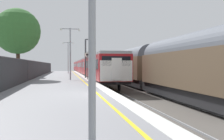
# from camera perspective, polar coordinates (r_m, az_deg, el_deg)

# --- Properties ---
(ground) EXTENTS (17.40, 110.00, 1.21)m
(ground) POSITION_cam_1_polar(r_m,az_deg,el_deg) (13.68, 9.38, -7.68)
(ground) COLOR gray
(commuter_train_at_platform) EXTENTS (2.83, 63.95, 3.81)m
(commuter_train_at_platform) POSITION_cam_1_polar(r_m,az_deg,el_deg) (51.83, -6.02, 0.82)
(commuter_train_at_platform) COLOR maroon
(commuter_train_at_platform) RESTS_ON ground
(freight_train_adjacent_track) EXTENTS (2.60, 53.25, 4.48)m
(freight_train_adjacent_track) POSITION_cam_1_polar(r_m,az_deg,el_deg) (36.83, 2.14, 1.01)
(freight_train_adjacent_track) COLOR #232326
(freight_train_adjacent_track) RESTS_ON ground
(signal_gantry) EXTENTS (1.10, 0.24, 4.58)m
(signal_gantry) POSITION_cam_1_polar(r_m,az_deg,el_deg) (29.69, -5.48, 3.77)
(signal_gantry) COLOR #47474C
(signal_gantry) RESTS_ON ground
(speed_limit_sign) EXTENTS (0.59, 0.08, 2.87)m
(speed_limit_sign) POSITION_cam_1_polar(r_m,az_deg,el_deg) (26.00, -5.62, 1.83)
(speed_limit_sign) COLOR #59595B
(speed_limit_sign) RESTS_ON ground
(platform_lamp_mid) EXTENTS (2.00, 0.20, 5.23)m
(platform_lamp_mid) POSITION_cam_1_polar(r_m,az_deg,el_deg) (25.66, -9.45, 4.72)
(platform_lamp_mid) COLOR #93999E
(platform_lamp_mid) RESTS_ON ground
(platform_lamp_far) EXTENTS (2.00, 0.20, 5.72)m
(platform_lamp_far) POSITION_cam_1_polar(r_m,az_deg,el_deg) (46.65, -9.93, 3.38)
(platform_lamp_far) COLOR #93999E
(platform_lamp_far) RESTS_ON ground
(background_tree_left) EXTENTS (3.38, 3.38, 6.58)m
(background_tree_left) POSITION_cam_1_polar(r_m,az_deg,el_deg) (34.84, -20.44, 6.42)
(background_tree_left) COLOR #473323
(background_tree_left) RESTS_ON ground
(background_tree_centre) EXTENTS (4.78, 4.78, 7.44)m
(background_tree_centre) POSITION_cam_1_polar(r_m,az_deg,el_deg) (28.51, -20.84, 8.01)
(background_tree_centre) COLOR #473323
(background_tree_centre) RESTS_ON ground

